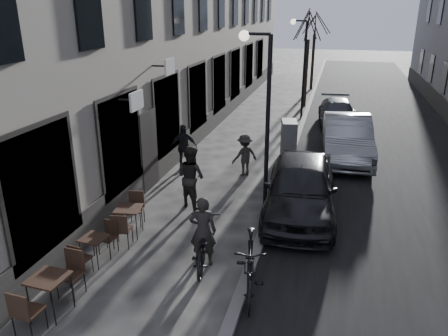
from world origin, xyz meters
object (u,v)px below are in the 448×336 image
at_px(streetlamp_far, 301,58).
at_px(car_near, 300,187).
at_px(pedestrian_mid, 245,155).
at_px(car_mid, 347,138).
at_px(bicycle, 203,244).
at_px(car_far, 337,113).
at_px(tree_near, 309,25).
at_px(bistro_set_c, 129,219).
at_px(pedestrian_near, 191,177).
at_px(moped, 250,266).
at_px(tree_far, 315,22).
at_px(utility_cabinet, 289,140).
at_px(bistro_set_a, 50,291).
at_px(streetlamp_near, 262,105).
at_px(pedestrian_far, 183,147).
at_px(bistro_set_b, 95,247).

relative_size(streetlamp_far, car_near, 1.04).
distance_m(pedestrian_mid, car_mid, 4.48).
bearing_deg(bicycle, car_far, -111.27).
bearing_deg(bicycle, tree_near, -102.40).
distance_m(bistro_set_c, car_far, 14.02).
relative_size(pedestrian_near, moped, 0.87).
xyz_separation_m(tree_far, utility_cabinet, (0.20, -16.07, -3.90)).
bearing_deg(moped, car_far, 73.58).
bearing_deg(tree_near, bistro_set_a, -98.70).
bearing_deg(car_near, tree_near, 91.19).
xyz_separation_m(streetlamp_near, car_near, (1.17, 0.03, -2.33)).
height_order(streetlamp_near, bistro_set_a, streetlamp_near).
bearing_deg(utility_cabinet, bicycle, -108.02).
height_order(streetlamp_far, pedestrian_far, streetlamp_far).
bearing_deg(car_far, pedestrian_near, -115.65).
xyz_separation_m(bicycle, car_mid, (3.22, 8.67, 0.31)).
bearing_deg(bistro_set_a, tree_near, 85.28).
bearing_deg(pedestrian_far, streetlamp_far, 50.27).
distance_m(bistro_set_b, pedestrian_far, 6.52).
distance_m(tree_far, bistro_set_b, 25.36).
height_order(streetlamp_near, bicycle, streetlamp_near).
relative_size(bistro_set_b, utility_cabinet, 0.92).
bearing_deg(car_mid, car_far, 91.14).
height_order(tree_near, tree_far, same).
distance_m(tree_near, moped, 19.42).
distance_m(tree_near, bistro_set_b, 19.53).
xyz_separation_m(pedestrian_far, car_far, (5.37, 8.00, -0.22)).
xyz_separation_m(streetlamp_far, bistro_set_c, (-3.02, -14.34, -2.68)).
relative_size(bistro_set_b, bistro_set_c, 0.86).
xyz_separation_m(bicycle, car_near, (1.92, 3.19, 0.31)).
height_order(utility_cabinet, pedestrian_mid, utility_cabinet).
bearing_deg(car_near, tree_far, 89.99).
distance_m(tree_far, car_near, 21.35).
bearing_deg(car_mid, pedestrian_far, -157.59).
height_order(tree_near, moped, tree_near).
relative_size(streetlamp_far, tree_near, 0.89).
bearing_deg(bistro_set_a, bistro_set_c, 92.95).
bearing_deg(pedestrian_far, tree_far, 59.41).
relative_size(bistro_set_c, car_far, 0.37).
distance_m(bistro_set_c, pedestrian_mid, 5.43).
xyz_separation_m(streetlamp_near, utility_cabinet, (0.27, 4.93, -2.40)).
xyz_separation_m(bistro_set_c, pedestrian_mid, (2.01, 5.04, 0.27)).
height_order(pedestrian_mid, moped, pedestrian_mid).
bearing_deg(streetlamp_near, bistro_set_a, -118.78).
relative_size(pedestrian_far, moped, 0.79).
bearing_deg(streetlamp_near, streetlamp_far, 90.00).
xyz_separation_m(bistro_set_a, pedestrian_near, (1.06, 5.37, 0.44)).
height_order(streetlamp_far, bicycle, streetlamp_far).
height_order(tree_near, utility_cabinet, tree_near).
bearing_deg(car_near, streetlamp_near, 178.29).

